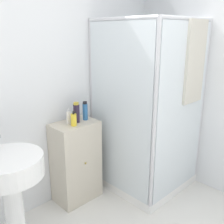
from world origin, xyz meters
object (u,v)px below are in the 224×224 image
object	(u,v)px
soap_dispenser	(74,120)
lotion_bottle_white	(68,117)
shampoo_bottle_tall_black	(76,113)
sink	(11,182)
shampoo_bottle_blue	(85,111)

from	to	relation	value
soap_dispenser	lotion_bottle_white	distance (m)	0.09
shampoo_bottle_tall_black	lotion_bottle_white	size ratio (longest dim) A/B	1.35
sink	shampoo_bottle_tall_black	xyz separation A→B (m)	(0.85, 0.33, 0.27)
lotion_bottle_white	soap_dispenser	bearing A→B (deg)	-90.11
shampoo_bottle_blue	lotion_bottle_white	xyz separation A→B (m)	(-0.19, 0.02, -0.03)
shampoo_bottle_tall_black	shampoo_bottle_blue	distance (m)	0.11
shampoo_bottle_tall_black	lotion_bottle_white	distance (m)	0.09
shampoo_bottle_tall_black	lotion_bottle_white	bearing A→B (deg)	164.48
soap_dispenser	shampoo_bottle_tall_black	size ratio (longest dim) A/B	0.73
soap_dispenser	shampoo_bottle_blue	world-z (taller)	shampoo_bottle_blue
sink	shampoo_bottle_tall_black	bearing A→B (deg)	21.02
sink	shampoo_bottle_blue	bearing A→B (deg)	18.81
shampoo_bottle_tall_black	sink	bearing A→B (deg)	-158.98
soap_dispenser	lotion_bottle_white	size ratio (longest dim) A/B	0.99
sink	shampoo_bottle_blue	world-z (taller)	shampoo_bottle_blue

